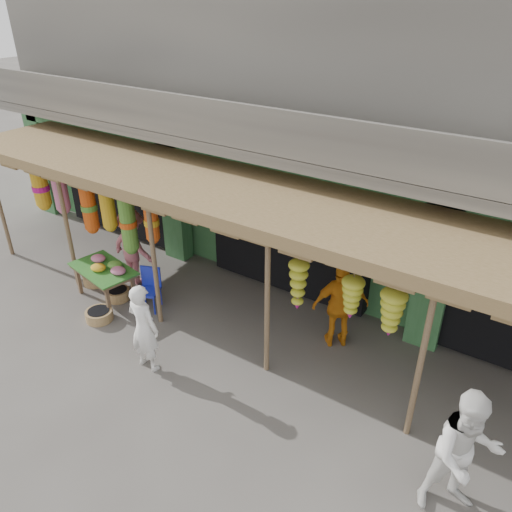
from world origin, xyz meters
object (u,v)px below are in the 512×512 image
Objects in this scene: person_right at (465,454)px; person_shopper at (133,247)px; blue_chair at (150,286)px; person_vendor at (341,305)px; flower_table at (105,270)px; person_front at (144,328)px.

person_right is 7.56m from person_shopper.
person_right is at bearing -31.84° from blue_chair.
person_right reaches higher than person_shopper.
person_shopper is at bearing -31.98° from person_vendor.
person_vendor is (-2.66, 2.14, -0.07)m from person_right.
person_right reaches higher than person_vendor.
person_shopper is at bearing 129.13° from blue_chair.
person_right is at bearing 4.48° from flower_table.
flower_table is at bearing 136.84° from person_right.
person_front reaches higher than blue_chair.
person_right is at bearing -177.02° from person_front.
person_right is (7.36, -0.81, 0.23)m from flower_table.
person_shopper reaches higher than blue_chair.
person_vendor is (3.73, 1.05, 0.37)m from blue_chair.
blue_chair is 3.89m from person_vendor.
flower_table is 0.84m from person_shopper.
person_vendor is (4.70, 1.33, 0.17)m from flower_table.
blue_chair is at bearing -22.42° from person_vendor.
person_front is at bearing 6.19° from person_vendor.
person_right reaches higher than blue_chair.
person_front is at bearing 146.10° from person_right.
flower_table is 1.79× the size of blue_chair.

